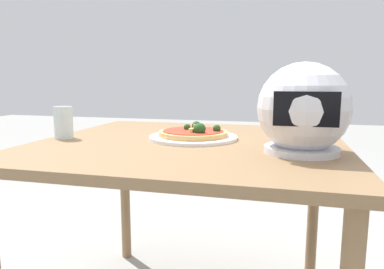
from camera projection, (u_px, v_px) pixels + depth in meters
name	position (u px, v px, depth m)	size (l,w,h in m)	color
dining_table	(190.00, 162.00, 1.30)	(1.09, 1.02, 0.75)	olive
pizza_plate	(194.00, 137.00, 1.33)	(0.33, 0.33, 0.01)	white
pizza	(194.00, 132.00, 1.32)	(0.26, 0.26, 0.06)	tan
motorcycle_helmet	(303.00, 110.00, 1.05)	(0.27, 0.27, 0.27)	silver
drinking_glass	(63.00, 122.00, 1.33)	(0.07, 0.07, 0.12)	silver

